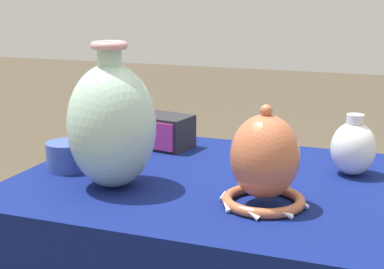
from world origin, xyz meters
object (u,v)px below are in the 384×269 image
(vase_dome_bell, at_px, (265,163))
(jar_round_porcelain, at_px, (353,148))
(mosaic_tile_box, at_px, (161,131))
(vase_tall_bulbous, at_px, (112,125))
(pot_squat_cobalt, at_px, (67,156))

(vase_dome_bell, relative_size, jar_round_porcelain, 1.44)
(vase_dome_bell, bearing_deg, mosaic_tile_box, 137.65)
(vase_tall_bulbous, xyz_separation_m, mosaic_tile_box, (-0.03, 0.35, -0.10))
(pot_squat_cobalt, relative_size, jar_round_porcelain, 0.70)
(vase_tall_bulbous, height_order, jar_round_porcelain, vase_tall_bulbous)
(vase_dome_bell, height_order, pot_squat_cobalt, vase_dome_bell)
(vase_tall_bulbous, height_order, pot_squat_cobalt, vase_tall_bulbous)
(vase_tall_bulbous, relative_size, vase_dome_bell, 1.53)
(jar_round_porcelain, bearing_deg, vase_dome_bell, -118.15)
(pot_squat_cobalt, bearing_deg, vase_tall_bulbous, -23.20)
(vase_dome_bell, xyz_separation_m, mosaic_tile_box, (-0.39, 0.35, -0.05))
(vase_dome_bell, relative_size, mosaic_tile_box, 1.18)
(jar_round_porcelain, bearing_deg, mosaic_tile_box, 172.49)
(pot_squat_cobalt, bearing_deg, mosaic_tile_box, 64.73)
(vase_tall_bulbous, xyz_separation_m, jar_round_porcelain, (0.50, 0.28, -0.08))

